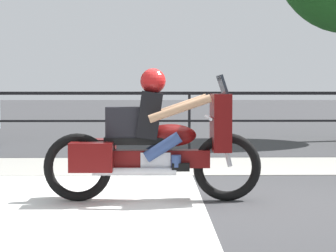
# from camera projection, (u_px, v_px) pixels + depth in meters

# --- Properties ---
(ground_plane) EXTENTS (120.00, 120.00, 0.00)m
(ground_plane) POSITION_uv_depth(u_px,v_px,m) (211.00, 202.00, 7.48)
(ground_plane) COLOR #38383A
(sidewalk_band) EXTENTS (44.00, 2.40, 0.01)m
(sidewalk_band) POSITION_uv_depth(u_px,v_px,m) (194.00, 166.00, 10.87)
(sidewalk_band) COLOR #99968E
(sidewalk_band) RESTS_ON ground
(crosswalk_band) EXTENTS (2.94, 6.00, 0.01)m
(crosswalk_band) POSITION_uv_depth(u_px,v_px,m) (72.00, 205.00, 7.25)
(crosswalk_band) COLOR silver
(crosswalk_band) RESTS_ON ground
(fence_railing) EXTENTS (36.00, 0.05, 1.23)m
(fence_railing) POSITION_uv_depth(u_px,v_px,m) (189.00, 106.00, 12.32)
(fence_railing) COLOR black
(fence_railing) RESTS_ON ground
(motorcycle) EXTENTS (2.50, 0.76, 1.52)m
(motorcycle) POSITION_uv_depth(u_px,v_px,m) (154.00, 142.00, 7.48)
(motorcycle) COLOR black
(motorcycle) RESTS_ON ground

